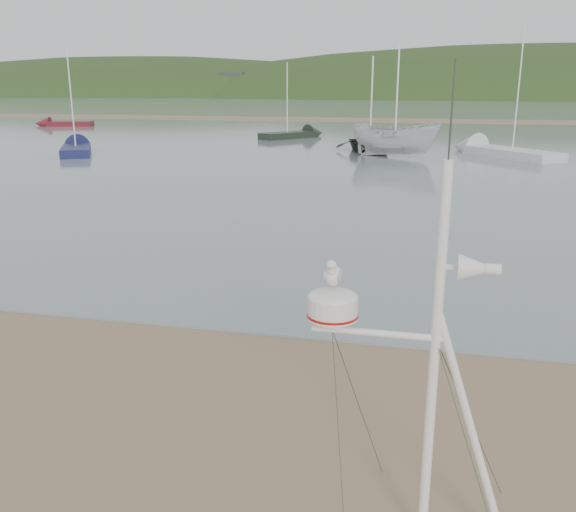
% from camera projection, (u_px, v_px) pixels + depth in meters
% --- Properties ---
extents(ground, '(560.00, 560.00, 0.00)m').
position_uv_depth(ground, '(120.00, 468.00, 6.88)').
color(ground, '#7A6246').
rests_on(ground, ground).
extents(water, '(560.00, 256.00, 0.04)m').
position_uv_depth(water, '(417.00, 105.00, 130.66)').
color(water, slate).
rests_on(water, ground).
extents(sandbar, '(560.00, 7.00, 0.07)m').
position_uv_depth(sandbar, '(404.00, 120.00, 72.50)').
color(sandbar, '#7A6246').
rests_on(sandbar, water).
extents(hill_ridge, '(620.00, 180.00, 80.00)m').
position_uv_depth(hill_ridge, '(471.00, 150.00, 228.61)').
color(hill_ridge, '#203616').
rests_on(hill_ridge, ground).
extents(far_cottages, '(294.40, 6.30, 8.00)m').
position_uv_depth(far_cottages, '(433.00, 85.00, 188.96)').
color(far_cottages, white).
rests_on(far_cottages, ground).
extents(mast_rig, '(1.94, 2.07, 4.38)m').
position_uv_depth(mast_rig, '(422.00, 444.00, 5.48)').
color(mast_rig, white).
rests_on(mast_rig, ground).
extents(boat_dark, '(3.65, 2.38, 4.96)m').
position_uv_depth(boat_dark, '(371.00, 112.00, 37.96)').
color(boat_dark, black).
rests_on(boat_dark, water).
extents(boat_white, '(2.57, 2.53, 5.38)m').
position_uv_depth(boat_white, '(396.00, 110.00, 35.35)').
color(boat_white, silver).
rests_on(boat_white, water).
extents(sailboat_dark_mid, '(4.94, 6.01, 6.29)m').
position_uv_depth(sailboat_dark_mid, '(302.00, 134.00, 49.32)').
color(sailboat_dark_mid, black).
rests_on(sailboat_dark_mid, ground).
extents(sailboat_blue_near, '(4.66, 6.61, 6.63)m').
position_uv_depth(sailboat_blue_near, '(77.00, 147.00, 38.89)').
color(sailboat_blue_near, '#121742').
rests_on(sailboat_blue_near, ground).
extents(dinghy_red_far, '(6.05, 2.80, 1.43)m').
position_uv_depth(dinghy_red_far, '(56.00, 124.00, 62.51)').
color(dinghy_red_far, maroon).
rests_on(dinghy_red_far, ground).
extents(sailboat_white_near, '(6.64, 7.54, 8.02)m').
position_uv_depth(sailboat_white_near, '(484.00, 150.00, 37.55)').
color(sailboat_white_near, silver).
rests_on(sailboat_white_near, ground).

